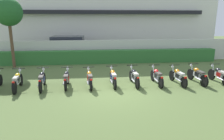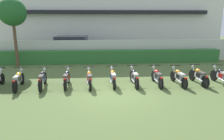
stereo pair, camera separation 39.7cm
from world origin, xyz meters
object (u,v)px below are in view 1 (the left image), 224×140
object	(u,v)px
motorcycle_in_row_9	(197,75)
motorcycle_in_row_5	(113,77)
parked_car	(70,47)
motorcycle_in_row_3	(67,79)
motorcycle_in_row_2	(42,80)
motorcycle_in_row_6	(134,77)
tree_near_inspector	(8,13)
motorcycle_in_row_4	(90,78)
motorcycle_in_row_10	(219,75)
motorcycle_in_row_8	(178,76)
motorcycle_in_row_1	(17,81)
motorcycle_in_row_7	(157,76)

from	to	relation	value
motorcycle_in_row_9	motorcycle_in_row_5	bearing A→B (deg)	85.98
parked_car	motorcycle_in_row_3	distance (m)	8.37
motorcycle_in_row_2	motorcycle_in_row_6	world-z (taller)	motorcycle_in_row_2
tree_near_inspector	motorcycle_in_row_6	xyz separation A→B (m)	(7.64, -4.83, -3.31)
motorcycle_in_row_4	motorcycle_in_row_10	distance (m)	6.88
motorcycle_in_row_5	motorcycle_in_row_8	bearing A→B (deg)	-94.16
motorcycle_in_row_8	motorcycle_in_row_9	distance (m)	1.10
motorcycle_in_row_5	motorcycle_in_row_9	distance (m)	4.53
motorcycle_in_row_10	motorcycle_in_row_1	bearing A→B (deg)	88.90
motorcycle_in_row_2	motorcycle_in_row_7	size ratio (longest dim) A/B	0.99
motorcycle_in_row_4	motorcycle_in_row_7	world-z (taller)	motorcycle_in_row_7
parked_car	motorcycle_in_row_3	world-z (taller)	parked_car
motorcycle_in_row_5	motorcycle_in_row_10	size ratio (longest dim) A/B	0.95
motorcycle_in_row_1	motorcycle_in_row_3	bearing A→B (deg)	-91.85
motorcycle_in_row_5	motorcycle_in_row_7	xyz separation A→B (m)	(2.30, -0.04, -0.00)
motorcycle_in_row_6	motorcycle_in_row_9	size ratio (longest dim) A/B	1.00
tree_near_inspector	motorcycle_in_row_7	xyz separation A→B (m)	(8.83, -4.88, -3.31)
motorcycle_in_row_6	motorcycle_in_row_10	size ratio (longest dim) A/B	1.01
parked_car	motorcycle_in_row_3	size ratio (longest dim) A/B	2.58
tree_near_inspector	motorcycle_in_row_3	distance (m)	7.22
motorcycle_in_row_8	motorcycle_in_row_9	world-z (taller)	motorcycle_in_row_9
motorcycle_in_row_10	parked_car	bearing A→B (deg)	44.28
motorcycle_in_row_4	motorcycle_in_row_8	xyz separation A→B (m)	(4.63, -0.01, -0.00)
motorcycle_in_row_3	motorcycle_in_row_9	xyz separation A→B (m)	(6.88, -0.02, 0.01)
motorcycle_in_row_7	motorcycle_in_row_10	size ratio (longest dim) A/B	1.01
motorcycle_in_row_8	motorcycle_in_row_10	size ratio (longest dim) A/B	0.99
motorcycle_in_row_10	tree_near_inspector	bearing A→B (deg)	66.55
motorcycle_in_row_8	motorcycle_in_row_3	bearing A→B (deg)	84.70
motorcycle_in_row_3	motorcycle_in_row_5	xyz separation A→B (m)	(2.35, 0.02, -0.00)
motorcycle_in_row_2	motorcycle_in_row_4	world-z (taller)	motorcycle_in_row_2
motorcycle_in_row_6	motorcycle_in_row_10	world-z (taller)	motorcycle_in_row_10
motorcycle_in_row_3	motorcycle_in_row_8	size ratio (longest dim) A/B	0.95
motorcycle_in_row_2	motorcycle_in_row_10	world-z (taller)	motorcycle_in_row_2
motorcycle_in_row_1	motorcycle_in_row_4	bearing A→B (deg)	-94.24
motorcycle_in_row_6	motorcycle_in_row_10	xyz separation A→B (m)	(4.57, -0.18, 0.00)
parked_car	motorcycle_in_row_4	bearing A→B (deg)	-74.06
tree_near_inspector	motorcycle_in_row_7	bearing A→B (deg)	-28.92
motorcycle_in_row_2	motorcycle_in_row_7	xyz separation A→B (m)	(5.82, 0.10, -0.01)
motorcycle_in_row_1	motorcycle_in_row_5	distance (m)	4.68
motorcycle_in_row_7	motorcycle_in_row_8	size ratio (longest dim) A/B	1.02
parked_car	motorcycle_in_row_10	bearing A→B (deg)	-40.23
parked_car	motorcycle_in_row_6	size ratio (longest dim) A/B	2.40
motorcycle_in_row_1	motorcycle_in_row_6	bearing A→B (deg)	-93.66
parked_car	motorcycle_in_row_2	world-z (taller)	parked_car
motorcycle_in_row_4	motorcycle_in_row_1	bearing A→B (deg)	85.57
motorcycle_in_row_4	motorcycle_in_row_9	bearing A→B (deg)	-95.12
motorcycle_in_row_1	motorcycle_in_row_4	xyz separation A→B (m)	(3.48, 0.08, -0.01)
parked_car	motorcycle_in_row_10	world-z (taller)	parked_car
motorcycle_in_row_7	motorcycle_in_row_10	xyz separation A→B (m)	(3.37, -0.13, 0.01)
motorcycle_in_row_4	motorcycle_in_row_7	xyz separation A→B (m)	(3.50, 0.06, 0.00)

